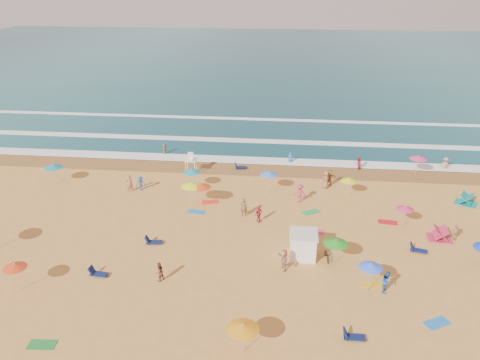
# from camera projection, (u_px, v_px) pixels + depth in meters

# --- Properties ---
(ground) EXTENTS (220.00, 220.00, 0.00)m
(ground) POSITION_uv_depth(u_px,v_px,m) (259.00, 223.00, 42.19)
(ground) COLOR gold
(ground) RESTS_ON ground
(ocean) EXTENTS (220.00, 140.00, 0.18)m
(ocean) POSITION_uv_depth(u_px,v_px,m) (281.00, 61.00, 118.43)
(ocean) COLOR #0C4756
(ocean) RESTS_ON ground
(wet_sand) EXTENTS (220.00, 220.00, 0.00)m
(wet_sand) POSITION_uv_depth(u_px,v_px,m) (266.00, 170.00, 53.53)
(wet_sand) COLOR olive
(wet_sand) RESTS_ON ground
(surf_foam) EXTENTS (200.00, 18.70, 0.05)m
(surf_foam) POSITION_uv_depth(u_px,v_px,m) (270.00, 143.00, 61.50)
(surf_foam) COLOR white
(surf_foam) RESTS_ON ground
(cabana) EXTENTS (2.00, 2.00, 2.00)m
(cabana) POSITION_uv_depth(u_px,v_px,m) (303.00, 245.00, 36.92)
(cabana) COLOR white
(cabana) RESTS_ON ground
(cabana_roof) EXTENTS (2.20, 2.20, 0.12)m
(cabana_roof) POSITION_uv_depth(u_px,v_px,m) (304.00, 234.00, 36.48)
(cabana_roof) COLOR silver
(cabana_roof) RESTS_ON cabana
(bicycle) EXTENTS (0.74, 1.60, 0.81)m
(bicycle) POSITION_uv_depth(u_px,v_px,m) (327.00, 255.00, 36.71)
(bicycle) COLOR black
(bicycle) RESTS_ON ground
(lifeguard_stand) EXTENTS (1.20, 1.20, 2.10)m
(lifeguard_stand) POSITION_uv_depth(u_px,v_px,m) (191.00, 164.00, 52.28)
(lifeguard_stand) COLOR white
(lifeguard_stand) RESTS_ON ground
(beach_umbrellas) EXTENTS (52.55, 30.13, 0.75)m
(beach_umbrellas) POSITION_uv_depth(u_px,v_px,m) (282.00, 204.00, 40.94)
(beach_umbrellas) COLOR blue
(beach_umbrellas) RESTS_ON ground
(loungers) EXTENTS (54.75, 27.12, 0.34)m
(loungers) POSITION_uv_depth(u_px,v_px,m) (305.00, 243.00, 38.84)
(loungers) COLOR #0F134E
(loungers) RESTS_ON ground
(towels) EXTENTS (48.57, 23.01, 0.03)m
(towels) POSITION_uv_depth(u_px,v_px,m) (289.00, 246.00, 38.68)
(towels) COLOR #D1601A
(towels) RESTS_ON ground
(popup_tents) EXTENTS (6.77, 9.10, 1.20)m
(popup_tents) POSITION_uv_depth(u_px,v_px,m) (455.00, 214.00, 42.56)
(popup_tents) COLOR #C62C4F
(popup_tents) RESTS_ON ground
(beachgoers) EXTENTS (44.75, 26.31, 2.13)m
(beachgoers) POSITION_uv_depth(u_px,v_px,m) (282.00, 197.00, 45.24)
(beachgoers) COLOR #A3684B
(beachgoers) RESTS_ON ground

